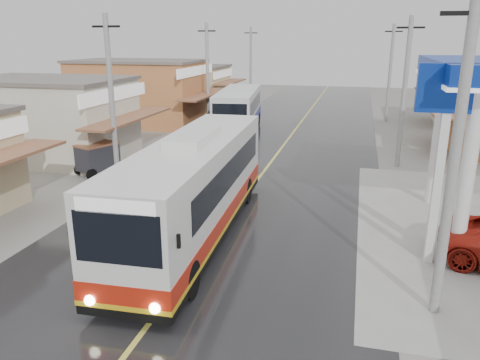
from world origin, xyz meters
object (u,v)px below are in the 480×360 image
(coach_bus, at_px, (195,187))
(tricycle_near, at_px, (97,157))
(second_bus, at_px, (239,110))
(cyclist, at_px, (162,193))

(coach_bus, relative_size, tricycle_near, 4.82)
(second_bus, xyz_separation_m, cyclist, (0.90, -16.44, -1.08))
(second_bus, distance_m, cyclist, 16.50)
(second_bus, distance_m, tricycle_near, 13.37)
(coach_bus, bearing_deg, cyclist, 132.55)
(second_bus, height_order, tricycle_near, second_bus)
(second_bus, bearing_deg, tricycle_near, -116.63)
(second_bus, xyz_separation_m, tricycle_near, (-4.37, -12.61, -0.78))
(coach_bus, distance_m, second_bus, 19.11)
(coach_bus, xyz_separation_m, second_bus, (-3.28, 18.83, -0.09))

